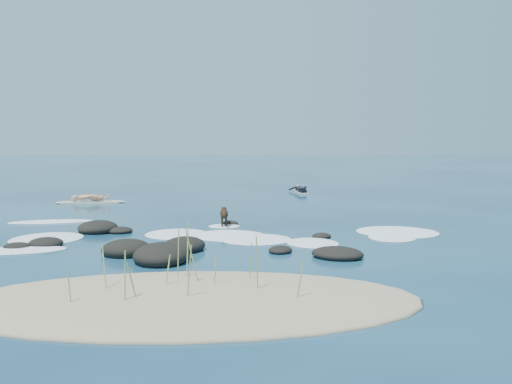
{
  "coord_description": "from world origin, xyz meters",
  "views": [
    {
      "loc": [
        0.85,
        -18.72,
        3.11
      ],
      "look_at": [
        1.83,
        4.0,
        0.9
      ],
      "focal_mm": 40.0,
      "sensor_mm": 36.0,
      "label": 1
    }
  ],
  "objects": [
    {
      "name": "dune_grass",
      "position": [
        -0.04,
        -8.11,
        0.62
      ],
      "size": [
        4.14,
        1.9,
        1.24
      ],
      "color": "#7F9D4C",
      "rests_on": "ground"
    },
    {
      "name": "paddling_surfer_rig",
      "position": [
        4.68,
        12.71,
        0.14
      ],
      "size": [
        1.07,
        2.39,
        0.41
      ],
      "rotation": [
        0.0,
        0.0,
        1.64
      ],
      "color": "silver",
      "rests_on": "ground"
    },
    {
      "name": "breaking_foam",
      "position": [
        0.35,
        -1.02,
        0.01
      ],
      "size": [
        15.23,
        6.81,
        0.12
      ],
      "color": "white",
      "rests_on": "ground"
    },
    {
      "name": "sand_dune",
      "position": [
        0.0,
        -8.2,
        0.0
      ],
      "size": [
        9.0,
        4.4,
        0.6
      ],
      "primitive_type": "ellipsoid",
      "color": "#9E8966",
      "rests_on": "ground"
    },
    {
      "name": "ground",
      "position": [
        0.0,
        0.0,
        0.0
      ],
      "size": [
        160.0,
        160.0,
        0.0
      ],
      "primitive_type": "plane",
      "color": "#0A2642",
      "rests_on": "ground"
    },
    {
      "name": "dog",
      "position": [
        0.59,
        0.82,
        0.45
      ],
      "size": [
        0.29,
        1.08,
        0.69
      ],
      "rotation": [
        0.0,
        0.0,
        1.6
      ],
      "color": "black",
      "rests_on": "ground"
    },
    {
      "name": "standing_surfer_rig",
      "position": [
        -5.76,
        8.13,
        0.72
      ],
      "size": [
        3.21,
        0.8,
        1.82
      ],
      "rotation": [
        0.0,
        0.0,
        0.1
      ],
      "color": "beige",
      "rests_on": "ground"
    },
    {
      "name": "reef_rocks",
      "position": [
        -1.84,
        -2.97,
        0.12
      ],
      "size": [
        11.27,
        7.08,
        0.62
      ],
      "color": "black",
      "rests_on": "ground"
    }
  ]
}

